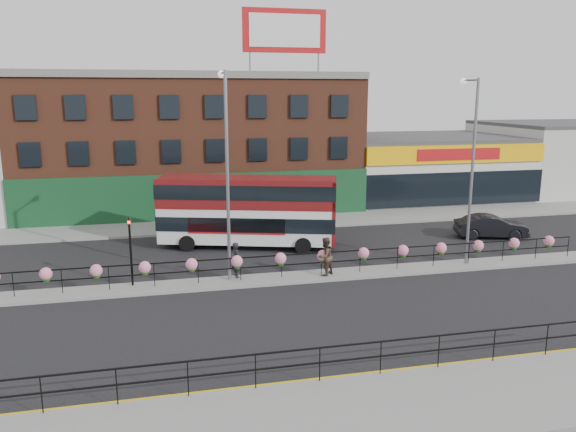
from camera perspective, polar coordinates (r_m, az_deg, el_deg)
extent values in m
plane|color=black|center=(27.62, 1.40, -6.37)|extent=(120.00, 120.00, 0.00)
cube|color=gray|center=(17.24, 11.83, -18.53)|extent=(60.00, 4.00, 0.15)
cube|color=gray|center=(38.91, -2.96, -0.74)|extent=(60.00, 4.00, 0.15)
cube|color=gray|center=(27.60, 1.40, -6.22)|extent=(60.00, 1.60, 0.15)
cube|color=gold|center=(19.11, 8.86, -15.38)|extent=(60.00, 0.10, 0.01)
cube|color=gold|center=(18.96, 9.06, -15.62)|extent=(60.00, 0.10, 0.01)
cube|color=brown|center=(45.58, -9.80, 7.28)|extent=(25.00, 12.00, 10.00)
cube|color=#3F3F42|center=(45.44, -10.04, 13.76)|extent=(25.00, 12.00, 0.30)
cube|color=#123F20|center=(39.99, -9.12, 1.85)|extent=(25.00, 0.25, 3.40)
cube|color=silver|center=(51.02, 13.42, 4.81)|extent=(15.00, 12.00, 5.00)
cube|color=#3F3F42|center=(50.76, 13.57, 7.78)|extent=(15.00, 12.00, 0.30)
cube|color=#F6B006|center=(45.49, 16.91, 6.03)|extent=(15.00, 0.25, 1.40)
cube|color=#AB1113|center=(45.38, 16.98, 6.02)|extent=(7.00, 0.10, 0.90)
cube|color=black|center=(45.83, 16.70, 2.68)|extent=(15.00, 0.25, 2.60)
cube|color=#B6B6B1|center=(58.98, 26.47, 5.32)|extent=(14.50, 12.00, 6.00)
cube|color=#3F3F42|center=(58.75, 26.77, 8.37)|extent=(14.50, 12.00, 0.30)
cube|color=#AB1113|center=(41.58, -0.35, 18.31)|extent=(6.00, 0.25, 3.00)
cube|color=silver|center=(41.44, -0.31, 18.33)|extent=(5.10, 0.04, 2.25)
cylinder|color=slate|center=(40.93, -3.89, 15.29)|extent=(0.12, 0.12, 1.40)
cylinder|color=slate|center=(42.02, 3.10, 15.22)|extent=(0.12, 0.12, 1.40)
cube|color=black|center=(27.25, 1.41, -3.88)|extent=(30.00, 0.05, 0.05)
cube|color=black|center=(27.39, 1.41, -4.87)|extent=(30.00, 0.05, 0.05)
cylinder|color=black|center=(27.41, -26.14, -6.28)|extent=(0.04, 0.04, 1.10)
cylinder|color=black|center=(27.00, -21.99, -6.17)|extent=(0.04, 0.04, 1.10)
cylinder|color=black|center=(26.74, -17.74, -6.03)|extent=(0.04, 0.04, 1.10)
cylinder|color=black|center=(26.63, -13.43, -5.85)|extent=(0.04, 0.04, 1.10)
cylinder|color=black|center=(26.67, -9.11, -5.63)|extent=(0.04, 0.04, 1.10)
cylinder|color=black|center=(26.85, -4.84, -5.39)|extent=(0.04, 0.04, 1.10)
cylinder|color=black|center=(27.19, -0.64, -5.12)|extent=(0.04, 0.04, 1.10)
cylinder|color=black|center=(27.66, 3.42, -4.84)|extent=(0.04, 0.04, 1.10)
cylinder|color=black|center=(28.27, 7.33, -4.54)|extent=(0.04, 0.04, 1.10)
cylinder|color=black|center=(29.00, 11.05, -4.24)|extent=(0.04, 0.04, 1.10)
cylinder|color=black|center=(29.85, 14.57, -3.93)|extent=(0.04, 0.04, 1.10)
cylinder|color=black|center=(30.81, 17.89, -3.64)|extent=(0.04, 0.04, 1.10)
cylinder|color=black|center=(31.86, 20.99, -3.34)|extent=(0.04, 0.04, 1.10)
cylinder|color=black|center=(33.00, 23.88, -3.06)|extent=(0.04, 0.04, 1.10)
cylinder|color=black|center=(34.22, 26.58, -2.79)|extent=(0.04, 0.04, 1.10)
sphere|color=pink|center=(27.00, -23.39, -5.40)|extent=(0.56, 0.56, 0.56)
sphere|color=#1F4814|center=(27.07, -23.35, -5.87)|extent=(0.36, 0.36, 0.36)
sphere|color=pink|center=(26.68, -18.91, -5.25)|extent=(0.56, 0.56, 0.56)
sphere|color=#1F4814|center=(26.74, -18.87, -5.72)|extent=(0.36, 0.36, 0.36)
sphere|color=pink|center=(26.52, -14.35, -5.06)|extent=(0.56, 0.56, 0.56)
sphere|color=#1F4814|center=(26.59, -14.32, -5.54)|extent=(0.36, 0.36, 0.36)
sphere|color=pink|center=(26.53, -9.77, -4.84)|extent=(0.56, 0.56, 0.56)
sphere|color=#1F4814|center=(26.60, -9.75, -5.32)|extent=(0.36, 0.36, 0.36)
sphere|color=pink|center=(26.71, -5.22, -4.60)|extent=(0.56, 0.56, 0.56)
sphere|color=#1F4814|center=(26.78, -5.21, -5.07)|extent=(0.36, 0.36, 0.36)
sphere|color=pink|center=(27.06, -0.77, -4.32)|extent=(0.56, 0.56, 0.56)
sphere|color=#1F4814|center=(27.12, -0.77, -4.79)|extent=(0.36, 0.36, 0.36)
sphere|color=pink|center=(27.56, 3.55, -4.03)|extent=(0.56, 0.56, 0.56)
sphere|color=#1F4814|center=(27.63, 3.54, -4.49)|extent=(0.36, 0.36, 0.36)
sphere|color=pink|center=(28.21, 7.68, -3.74)|extent=(0.56, 0.56, 0.56)
sphere|color=#1F4814|center=(28.28, 7.67, -4.19)|extent=(0.36, 0.36, 0.36)
sphere|color=pink|center=(29.01, 11.61, -3.44)|extent=(0.56, 0.56, 0.56)
sphere|color=#1F4814|center=(29.07, 11.59, -3.87)|extent=(0.36, 0.36, 0.36)
sphere|color=pink|center=(29.93, 15.30, -3.14)|extent=(0.56, 0.56, 0.56)
sphere|color=#1F4814|center=(29.99, 15.28, -3.56)|extent=(0.36, 0.36, 0.36)
sphere|color=pink|center=(30.97, 18.76, -2.85)|extent=(0.56, 0.56, 0.56)
sphere|color=#1F4814|center=(31.03, 18.73, -3.26)|extent=(0.36, 0.36, 0.36)
sphere|color=pink|center=(32.11, 21.99, -2.57)|extent=(0.56, 0.56, 0.56)
sphere|color=#1F4814|center=(32.17, 21.95, -2.96)|extent=(0.36, 0.36, 0.36)
sphere|color=pink|center=(33.35, 24.98, -2.30)|extent=(0.56, 0.56, 0.56)
sphere|color=#1F4814|center=(33.41, 24.94, -2.68)|extent=(0.36, 0.36, 0.36)
cube|color=black|center=(17.62, 3.26, -13.23)|extent=(20.00, 0.05, 0.05)
cube|color=black|center=(17.83, 3.24, -14.66)|extent=(20.00, 0.05, 0.05)
cylinder|color=black|center=(17.64, -23.77, -16.29)|extent=(0.04, 0.04, 1.10)
cylinder|color=black|center=(17.35, -17.01, -16.24)|extent=(0.04, 0.04, 1.10)
cylinder|color=black|center=(17.29, -10.13, -15.97)|extent=(0.04, 0.04, 1.10)
cylinder|color=black|center=(17.46, -3.32, -15.49)|extent=(0.04, 0.04, 1.10)
cylinder|color=black|center=(17.86, 3.24, -14.82)|extent=(0.04, 0.04, 1.10)
cylinder|color=black|center=(18.46, 9.40, -14.02)|extent=(0.04, 0.04, 1.10)
cylinder|color=black|center=(19.26, 15.07, -13.14)|extent=(0.04, 0.04, 1.10)
cylinder|color=black|center=(20.22, 20.20, -12.23)|extent=(0.04, 0.04, 1.10)
cylinder|color=black|center=(21.33, 24.81, -11.32)|extent=(0.04, 0.04, 1.10)
cube|color=silver|center=(32.74, -4.17, 0.60)|extent=(10.41, 5.22, 3.70)
cube|color=#611112|center=(32.54, -4.20, 2.43)|extent=(10.48, 5.30, 1.67)
cube|color=black|center=(32.87, -4.15, -0.51)|extent=(10.51, 5.32, 0.83)
cube|color=black|center=(32.51, -4.21, 2.67)|extent=(10.53, 5.35, 0.83)
cube|color=#611112|center=(32.41, -4.22, 3.85)|extent=(10.41, 5.22, 0.11)
cube|color=#611112|center=(32.39, 4.68, 0.46)|extent=(0.89, 2.33, 3.70)
cube|color=#AB1113|center=(31.82, -5.29, -1.04)|extent=(5.32, 1.68, 0.93)
cylinder|color=black|center=(32.69, -10.21, -2.75)|extent=(0.97, 0.54, 0.93)
cylinder|color=black|center=(34.86, -9.28, -1.77)|extent=(0.97, 0.54, 0.93)
cylinder|color=black|center=(31.70, 1.54, -3.03)|extent=(0.97, 0.54, 0.93)
cylinder|color=black|center=(33.94, 1.74, -2.00)|extent=(0.97, 0.54, 0.93)
imported|color=black|center=(37.38, 19.94, -1.00)|extent=(3.65, 5.12, 1.44)
imported|color=black|center=(27.26, -5.27, -4.45)|extent=(0.77, 0.63, 1.72)
imported|color=#413126|center=(27.45, 3.79, -4.11)|extent=(1.60, 1.59, 1.90)
cylinder|color=slate|center=(26.00, -6.17, 3.77)|extent=(0.16, 0.16, 9.73)
cylinder|color=slate|center=(26.47, -6.60, 14.27)|extent=(0.10, 1.46, 0.10)
sphere|color=silver|center=(27.19, -6.78, 14.11)|extent=(0.35, 0.35, 0.35)
cylinder|color=slate|center=(30.03, 18.19, 4.11)|extent=(0.15, 0.15, 9.47)
cylinder|color=slate|center=(30.38, 18.08, 12.99)|extent=(0.09, 1.42, 0.09)
sphere|color=silver|center=(31.00, 17.39, 12.92)|extent=(0.34, 0.34, 0.34)
cylinder|color=black|center=(26.75, -15.68, -3.54)|extent=(0.10, 0.10, 3.20)
imported|color=black|center=(26.37, -15.88, -0.19)|extent=(0.15, 0.18, 0.90)
sphere|color=#FF190C|center=(26.29, -15.87, -0.63)|extent=(0.14, 0.14, 0.14)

